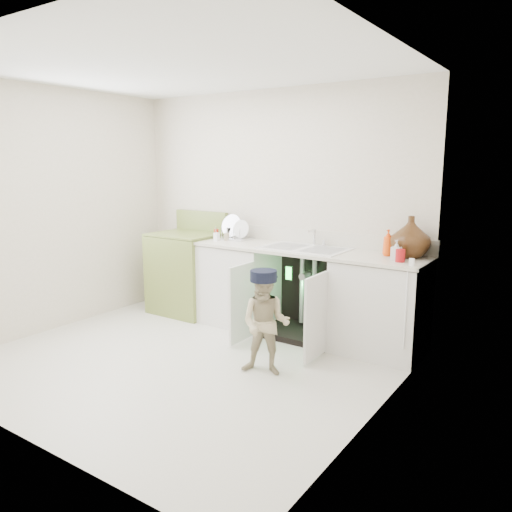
{
  "coord_description": "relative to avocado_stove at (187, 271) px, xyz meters",
  "views": [
    {
      "loc": [
        2.87,
        -3.09,
        1.75
      ],
      "look_at": [
        0.31,
        0.7,
        0.88
      ],
      "focal_mm": 35.0,
      "sensor_mm": 36.0,
      "label": 1
    }
  ],
  "objects": [
    {
      "name": "ground",
      "position": [
        0.99,
        -1.18,
        -0.48
      ],
      "size": [
        3.5,
        3.5,
        0.0
      ],
      "primitive_type": "plane",
      "color": "beige",
      "rests_on": "ground"
    },
    {
      "name": "room_shell",
      "position": [
        0.99,
        -1.18,
        0.77
      ],
      "size": [
        6.0,
        5.5,
        1.26
      ],
      "color": "beige",
      "rests_on": "ground"
    },
    {
      "name": "counter_run",
      "position": [
        1.58,
        0.03,
        0.0
      ],
      "size": [
        2.44,
        1.02,
        1.27
      ],
      "color": "white",
      "rests_on": "ground"
    },
    {
      "name": "avocado_stove",
      "position": [
        0.0,
        0.0,
        0.0
      ],
      "size": [
        0.75,
        0.65,
        1.17
      ],
      "color": "olive",
      "rests_on": "ground"
    },
    {
      "name": "repair_worker",
      "position": [
        1.73,
        -0.97,
        -0.03
      ],
      "size": [
        0.5,
        0.87,
        0.88
      ],
      "rotation": [
        0.0,
        0.0,
        0.32
      ],
      "color": "tan",
      "rests_on": "ground"
    }
  ]
}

